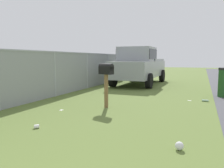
% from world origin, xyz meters
% --- Properties ---
extents(mailbox, '(0.32, 0.48, 1.33)m').
position_xyz_m(mailbox, '(6.75, 1.11, 1.05)').
color(mailbox, brown).
rests_on(mailbox, ground).
extents(pickup_truck, '(5.49, 2.22, 2.09)m').
position_xyz_m(pickup_truck, '(13.18, 1.83, 1.11)').
color(pickup_truck, '#93999E').
rests_on(pickup_truck, ground).
extents(fence_section, '(15.98, 0.07, 1.75)m').
position_xyz_m(fence_section, '(7.89, 3.77, 0.95)').
color(fence_section, '#9EA3A8').
rests_on(fence_section, ground).
extents(litter_cup_midfield_a, '(0.13, 0.12, 0.08)m').
position_xyz_m(litter_cup_midfield_a, '(4.30, 1.68, 0.04)').
color(litter_cup_midfield_a, white).
rests_on(litter_cup_midfield_a, ground).
extents(litter_bag_near_hydrant, '(0.14, 0.14, 0.14)m').
position_xyz_m(litter_bag_near_hydrant, '(4.23, -1.25, 0.07)').
color(litter_bag_near_hydrant, silver).
rests_on(litter_bag_near_hydrant, ground).
extents(litter_bottle_midfield_b, '(0.10, 0.23, 0.07)m').
position_xyz_m(litter_bottle_midfield_b, '(8.89, -1.67, 0.04)').
color(litter_bottle_midfield_b, '#B2D8BF').
rests_on(litter_bottle_midfield_b, ground).
extents(litter_wrapper_by_mailbox, '(0.12, 0.09, 0.01)m').
position_xyz_m(litter_wrapper_by_mailbox, '(5.94, 2.17, 0.00)').
color(litter_wrapper_by_mailbox, silver).
rests_on(litter_wrapper_by_mailbox, ground).
extents(litter_wrapper_far_scatter, '(0.12, 0.14, 0.01)m').
position_xyz_m(litter_wrapper_far_scatter, '(8.87, -1.17, 0.00)').
color(litter_wrapper_far_scatter, silver).
rests_on(litter_wrapper_far_scatter, ground).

